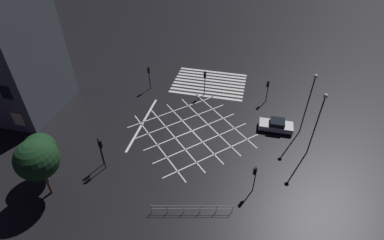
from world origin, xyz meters
TOP-DOWN VIEW (x-y plane):
  - ground_plane at (0.00, 0.00)m, footprint 200.00×200.00m
  - road_markings at (0.30, -8.06)m, footprint 16.40×23.72m
  - traffic_light_se_cross at (8.35, -8.03)m, footprint 0.36×0.39m
  - traffic_light_nw_main at (-7.98, 7.61)m, footprint 0.39×0.36m
  - traffic_light_median_south at (0.11, -8.34)m, footprint 0.36×0.39m
  - traffic_light_ne_main at (8.10, 7.71)m, footprint 0.39×0.36m
  - traffic_light_ne_cross at (7.75, 8.08)m, footprint 0.36×0.39m
  - traffic_light_sw_main at (-8.62, -8.63)m, footprint 0.39×0.36m
  - street_lamp_east at (-13.77, 0.70)m, footprint 0.47×0.47m
  - street_lamp_west at (-13.09, -2.85)m, footprint 0.46×0.46m
  - street_tree_near at (12.99, 10.43)m, footprint 3.19×3.19m
  - street_tree_far at (11.54, 12.45)m, footprint 3.97×3.97m
  - waiting_car at (-10.16, -2.73)m, footprint 4.17×1.86m
  - pedestrian_railing at (-2.70, 11.49)m, footprint 7.40×1.78m

SIDE VIEW (x-z plane):
  - ground_plane at x=0.00m, z-range 0.00..0.00m
  - road_markings at x=0.30m, z-range 0.00..0.01m
  - waiting_car at x=-10.16m, z-range -0.05..1.33m
  - pedestrian_railing at x=-2.70m, z-range 0.15..1.20m
  - traffic_light_sw_main at x=-8.62m, z-range 0.73..4.09m
  - traffic_light_nw_main at x=-7.98m, z-range 0.73..4.09m
  - traffic_light_se_cross at x=8.35m, z-range 0.79..4.47m
  - traffic_light_median_south at x=0.11m, z-range 0.83..4.67m
  - traffic_light_ne_main at x=8.10m, z-range 0.84..4.75m
  - traffic_light_ne_cross at x=7.75m, z-range 0.85..4.78m
  - street_tree_near at x=12.99m, z-range 1.09..6.50m
  - street_tree_far at x=11.54m, z-range 1.37..8.09m
  - street_lamp_east at x=-13.77m, z-range 1.44..9.53m
  - street_lamp_west at x=-13.09m, z-range 1.40..9.60m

